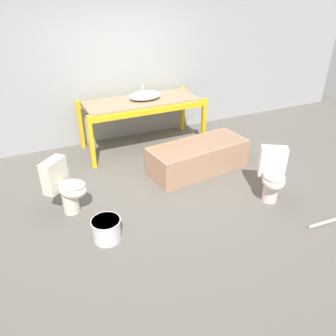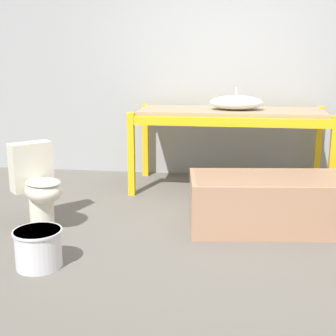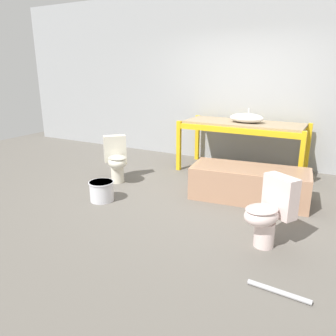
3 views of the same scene
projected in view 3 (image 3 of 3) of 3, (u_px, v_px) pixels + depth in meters
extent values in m
plane|color=#666059|center=(202.00, 192.00, 4.90)|extent=(12.00, 12.00, 0.00)
cube|color=#9EA0A3|center=(244.00, 78.00, 6.03)|extent=(10.80, 0.08, 3.20)
cube|color=yellow|center=(179.00, 146.00, 5.86)|extent=(0.07, 0.07, 0.89)
cube|color=yellow|center=(301.00, 161.00, 4.92)|extent=(0.07, 0.07, 0.89)
cube|color=yellow|center=(197.00, 138.00, 6.56)|extent=(0.07, 0.07, 0.89)
cube|color=yellow|center=(308.00, 149.00, 5.63)|extent=(0.07, 0.07, 0.89)
cube|color=yellow|center=(236.00, 131.00, 5.29)|extent=(2.06, 0.06, 0.09)
cube|color=yellow|center=(250.00, 123.00, 5.99)|extent=(2.06, 0.06, 0.09)
cube|color=#998466|center=(244.00, 123.00, 5.62)|extent=(1.99, 0.76, 0.04)
ellipsoid|color=white|center=(247.00, 118.00, 5.54)|extent=(0.57, 0.37, 0.16)
cylinder|color=silver|center=(249.00, 110.00, 5.59)|extent=(0.02, 0.02, 0.08)
cube|color=tan|center=(249.00, 184.00, 4.57)|extent=(1.65, 0.83, 0.46)
cube|color=#977056|center=(250.00, 175.00, 4.53)|extent=(1.56, 0.74, 0.19)
cylinder|color=silver|center=(117.00, 174.00, 5.30)|extent=(0.21, 0.21, 0.27)
ellipsoid|color=silver|center=(117.00, 162.00, 5.17)|extent=(0.48, 0.48, 0.21)
ellipsoid|color=#B3AF9F|center=(117.00, 157.00, 5.15)|extent=(0.46, 0.46, 0.03)
cube|color=silver|center=(115.00, 148.00, 5.35)|extent=(0.36, 0.36, 0.43)
cylinder|color=silver|center=(264.00, 234.00, 3.38)|extent=(0.21, 0.21, 0.27)
ellipsoid|color=silver|center=(261.00, 216.00, 3.28)|extent=(0.46, 0.48, 0.21)
ellipsoid|color=#BBA7A3|center=(262.00, 209.00, 3.26)|extent=(0.43, 0.46, 0.03)
cube|color=silver|center=(280.00, 196.00, 3.35)|extent=(0.38, 0.32, 0.43)
cylinder|color=silver|center=(102.00, 191.00, 4.55)|extent=(0.33, 0.33, 0.28)
cylinder|color=silver|center=(101.00, 182.00, 4.52)|extent=(0.35, 0.35, 0.02)
cylinder|color=#B7B7BC|center=(279.00, 292.00, 2.68)|extent=(0.52, 0.08, 0.04)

